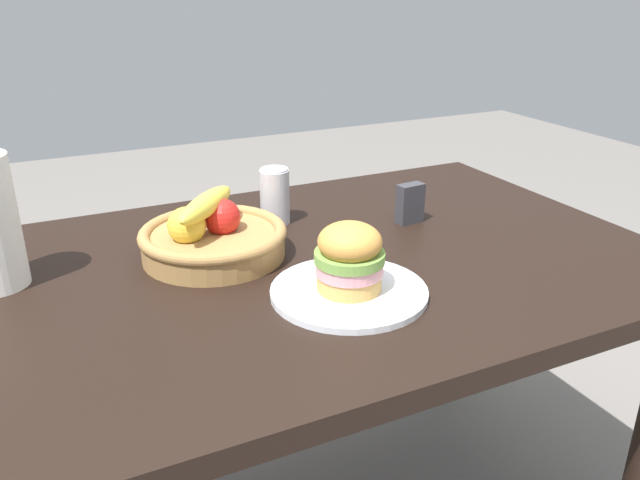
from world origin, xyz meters
TOP-DOWN VIEW (x-y plane):
  - dining_table at (0.00, 0.00)m, footprint 1.40×0.90m
  - plate at (0.00, -0.17)m, footprint 0.28×0.28m
  - sandwich at (0.00, -0.17)m, footprint 0.12×0.12m
  - soda_can at (0.02, 0.22)m, footprint 0.07×0.07m
  - fruit_basket at (-0.17, 0.10)m, footprint 0.29×0.29m
  - napkin_holder at (0.29, 0.09)m, footprint 0.06×0.04m

SIDE VIEW (x-z plane):
  - dining_table at x=0.00m, z-range 0.27..1.02m
  - plate at x=0.00m, z-range 0.75..0.76m
  - fruit_basket at x=-0.17m, z-range 0.72..0.86m
  - napkin_holder at x=0.29m, z-range 0.75..0.84m
  - soda_can at x=0.02m, z-range 0.75..0.88m
  - sandwich at x=0.00m, z-range 0.76..0.88m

